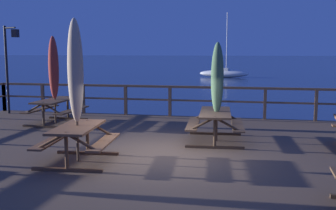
{
  "coord_description": "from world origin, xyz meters",
  "views": [
    {
      "loc": [
        1.89,
        -8.47,
        3.12
      ],
      "look_at": [
        0.0,
        0.8,
        1.84
      ],
      "focal_mm": 42.4,
      "sensor_mm": 36.0,
      "label": 1
    }
  ],
  "objects_px": {
    "patio_umbrella_short_back": "(54,68)",
    "sailboat_distant": "(224,73)",
    "patio_umbrella_tall_back_left": "(217,79)",
    "lamp_post_hooked": "(10,56)",
    "picnic_table_mid_left": "(215,120)",
    "picnic_table_mid_right": "(56,106)",
    "patio_umbrella_tall_mid_left": "(75,72)",
    "picnic_table_front_right": "(78,136)"
  },
  "relations": [
    {
      "from": "patio_umbrella_short_back",
      "to": "sailboat_distant",
      "type": "bearing_deg",
      "value": 85.31
    },
    {
      "from": "patio_umbrella_tall_back_left",
      "to": "lamp_post_hooked",
      "type": "relative_size",
      "value": 0.79
    },
    {
      "from": "patio_umbrella_tall_back_left",
      "to": "patio_umbrella_short_back",
      "type": "height_order",
      "value": "patio_umbrella_short_back"
    },
    {
      "from": "picnic_table_mid_left",
      "to": "lamp_post_hooked",
      "type": "bearing_deg",
      "value": 158.58
    },
    {
      "from": "picnic_table_mid_right",
      "to": "lamp_post_hooked",
      "type": "height_order",
      "value": "lamp_post_hooked"
    },
    {
      "from": "picnic_table_mid_left",
      "to": "lamp_post_hooked",
      "type": "relative_size",
      "value": 0.64
    },
    {
      "from": "patio_umbrella_tall_back_left",
      "to": "patio_umbrella_tall_mid_left",
      "type": "xyz_separation_m",
      "value": [
        -2.68,
        -2.5,
        0.28
      ]
    },
    {
      "from": "picnic_table_front_right",
      "to": "lamp_post_hooked",
      "type": "height_order",
      "value": "lamp_post_hooked"
    },
    {
      "from": "lamp_post_hooked",
      "to": "sailboat_distant",
      "type": "relative_size",
      "value": 0.41
    },
    {
      "from": "patio_umbrella_short_back",
      "to": "lamp_post_hooked",
      "type": "distance_m",
      "value": 2.88
    },
    {
      "from": "picnic_table_mid_left",
      "to": "patio_umbrella_tall_mid_left",
      "type": "distance_m",
      "value": 3.85
    },
    {
      "from": "patio_umbrella_tall_mid_left",
      "to": "sailboat_distant",
      "type": "bearing_deg",
      "value": 89.36
    },
    {
      "from": "patio_umbrella_tall_back_left",
      "to": "patio_umbrella_tall_mid_left",
      "type": "distance_m",
      "value": 3.67
    },
    {
      "from": "picnic_table_front_right",
      "to": "patio_umbrella_tall_mid_left",
      "type": "height_order",
      "value": "patio_umbrella_tall_mid_left"
    },
    {
      "from": "patio_umbrella_tall_back_left",
      "to": "lamp_post_hooked",
      "type": "bearing_deg",
      "value": 158.85
    },
    {
      "from": "patio_umbrella_short_back",
      "to": "sailboat_distant",
      "type": "distance_m",
      "value": 37.27
    },
    {
      "from": "picnic_table_mid_left",
      "to": "patio_umbrella_tall_back_left",
      "type": "xyz_separation_m",
      "value": [
        0.03,
        0.03,
        1.04
      ]
    },
    {
      "from": "lamp_post_hooked",
      "to": "picnic_table_front_right",
      "type": "bearing_deg",
      "value": -47.53
    },
    {
      "from": "patio_umbrella_short_back",
      "to": "picnic_table_mid_left",
      "type": "bearing_deg",
      "value": -16.67
    },
    {
      "from": "patio_umbrella_tall_back_left",
      "to": "patio_umbrella_tall_mid_left",
      "type": "height_order",
      "value": "patio_umbrella_tall_mid_left"
    },
    {
      "from": "patio_umbrella_tall_back_left",
      "to": "patio_umbrella_short_back",
      "type": "distance_m",
      "value": 5.49
    },
    {
      "from": "patio_umbrella_tall_mid_left",
      "to": "sailboat_distant",
      "type": "distance_m",
      "value": 41.19
    },
    {
      "from": "picnic_table_front_right",
      "to": "sailboat_distant",
      "type": "distance_m",
      "value": 41.2
    },
    {
      "from": "patio_umbrella_tall_back_left",
      "to": "lamp_post_hooked",
      "type": "height_order",
      "value": "lamp_post_hooked"
    },
    {
      "from": "patio_umbrella_tall_back_left",
      "to": "lamp_post_hooked",
      "type": "distance_m",
      "value": 8.31
    },
    {
      "from": "patio_umbrella_tall_back_left",
      "to": "sailboat_distant",
      "type": "relative_size",
      "value": 0.33
    },
    {
      "from": "patio_umbrella_tall_back_left",
      "to": "picnic_table_mid_right",
      "type": "bearing_deg",
      "value": 163.72
    },
    {
      "from": "picnic_table_mid_right",
      "to": "patio_umbrella_tall_mid_left",
      "type": "bearing_deg",
      "value": -57.7
    },
    {
      "from": "picnic_table_front_right",
      "to": "picnic_table_mid_left",
      "type": "bearing_deg",
      "value": 44.07
    },
    {
      "from": "picnic_table_mid_right",
      "to": "patio_umbrella_short_back",
      "type": "distance_m",
      "value": 1.2
    },
    {
      "from": "picnic_table_mid_left",
      "to": "patio_umbrella_short_back",
      "type": "relative_size",
      "value": 0.74
    },
    {
      "from": "picnic_table_front_right",
      "to": "patio_umbrella_tall_mid_left",
      "type": "distance_m",
      "value": 1.33
    },
    {
      "from": "picnic_table_mid_left",
      "to": "patio_umbrella_tall_back_left",
      "type": "relative_size",
      "value": 0.81
    },
    {
      "from": "picnic_table_front_right",
      "to": "patio_umbrella_tall_back_left",
      "type": "xyz_separation_m",
      "value": [
        2.65,
        2.56,
        1.05
      ]
    },
    {
      "from": "lamp_post_hooked",
      "to": "picnic_table_mid_left",
      "type": "bearing_deg",
      "value": -21.42
    },
    {
      "from": "picnic_table_mid_left",
      "to": "patio_umbrella_short_back",
      "type": "height_order",
      "value": "patio_umbrella_short_back"
    },
    {
      "from": "picnic_table_mid_right",
      "to": "lamp_post_hooked",
      "type": "distance_m",
      "value": 3.3
    },
    {
      "from": "picnic_table_front_right",
      "to": "picnic_table_mid_right",
      "type": "relative_size",
      "value": 0.91
    },
    {
      "from": "picnic_table_front_right",
      "to": "patio_umbrella_short_back",
      "type": "distance_m",
      "value": 5.01
    },
    {
      "from": "picnic_table_mid_right",
      "to": "patio_umbrella_tall_back_left",
      "type": "distance_m",
      "value": 5.54
    },
    {
      "from": "sailboat_distant",
      "to": "picnic_table_mid_right",
      "type": "bearing_deg",
      "value": -94.63
    },
    {
      "from": "picnic_table_mid_right",
      "to": "patio_umbrella_short_back",
      "type": "xyz_separation_m",
      "value": [
        -0.04,
        0.01,
        1.2
      ]
    }
  ]
}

